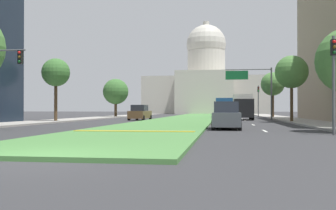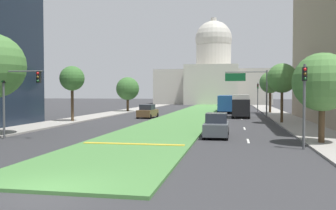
{
  "view_description": "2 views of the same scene",
  "coord_description": "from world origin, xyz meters",
  "px_view_note": "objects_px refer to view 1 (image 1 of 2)",
  "views": [
    {
      "loc": [
        4.84,
        -9.36,
        1.37
      ],
      "look_at": [
        -1.63,
        35.79,
        1.83
      ],
      "focal_mm": 41.21,
      "sensor_mm": 36.0,
      "label": 1
    },
    {
      "loc": [
        6.38,
        -11.19,
        3.49
      ],
      "look_at": [
        -2.14,
        35.31,
        1.83
      ],
      "focal_mm": 38.57,
      "sensor_mm": 36.0,
      "label": 2
    }
  ],
  "objects_px": {
    "street_tree_left_far": "(116,92)",
    "overhead_guide_sign": "(254,83)",
    "capitol_building": "(206,85)",
    "city_bus": "(224,106)",
    "street_tree_left_mid": "(56,73)",
    "sedan_far_horizon": "(237,112)",
    "traffic_light_near_right": "(334,72)",
    "street_tree_right_mid": "(292,72)",
    "box_truck_delivery": "(243,106)",
    "traffic_light_far_right": "(258,97)",
    "sedan_lead_stopped": "(226,116)",
    "sedan_distant": "(237,112)",
    "sedan_midblock": "(140,113)",
    "street_tree_right_far": "(273,84)"
  },
  "relations": [
    {
      "from": "traffic_light_near_right",
      "to": "sedan_lead_stopped",
      "type": "xyz_separation_m",
      "value": [
        -5.54,
        5.24,
        -2.45
      ]
    },
    {
      "from": "traffic_light_near_right",
      "to": "sedan_lead_stopped",
      "type": "bearing_deg",
      "value": 136.58
    },
    {
      "from": "sedan_distant",
      "to": "overhead_guide_sign",
      "type": "bearing_deg",
      "value": -83.88
    },
    {
      "from": "street_tree_left_mid",
      "to": "capitol_building",
      "type": "bearing_deg",
      "value": 80.6
    },
    {
      "from": "capitol_building",
      "to": "sedan_far_horizon",
      "type": "bearing_deg",
      "value": -78.16
    },
    {
      "from": "traffic_light_near_right",
      "to": "traffic_light_far_right",
      "type": "distance_m",
      "value": 43.58
    },
    {
      "from": "street_tree_left_far",
      "to": "street_tree_right_far",
      "type": "relative_size",
      "value": 0.9
    },
    {
      "from": "traffic_light_near_right",
      "to": "sedan_distant",
      "type": "bearing_deg",
      "value": 94.77
    },
    {
      "from": "street_tree_left_mid",
      "to": "sedan_far_horizon",
      "type": "relative_size",
      "value": 1.52
    },
    {
      "from": "street_tree_right_far",
      "to": "sedan_lead_stopped",
      "type": "relative_size",
      "value": 1.58
    },
    {
      "from": "traffic_light_far_right",
      "to": "city_bus",
      "type": "xyz_separation_m",
      "value": [
        -5.54,
        -3.44,
        -1.54
      ]
    },
    {
      "from": "sedan_distant",
      "to": "street_tree_left_mid",
      "type": "bearing_deg",
      "value": -126.06
    },
    {
      "from": "street_tree_right_far",
      "to": "sedan_far_horizon",
      "type": "distance_m",
      "value": 16.87
    },
    {
      "from": "overhead_guide_sign",
      "to": "sedan_midblock",
      "type": "distance_m",
      "value": 14.66
    },
    {
      "from": "overhead_guide_sign",
      "to": "sedan_distant",
      "type": "height_order",
      "value": "overhead_guide_sign"
    },
    {
      "from": "street_tree_left_far",
      "to": "sedan_distant",
      "type": "xyz_separation_m",
      "value": [
        19.27,
        3.88,
        -3.29
      ]
    },
    {
      "from": "capitol_building",
      "to": "street_tree_left_far",
      "type": "bearing_deg",
      "value": -103.47
    },
    {
      "from": "sedan_far_horizon",
      "to": "overhead_guide_sign",
      "type": "bearing_deg",
      "value": -87.56
    },
    {
      "from": "city_bus",
      "to": "traffic_light_near_right",
      "type": "bearing_deg",
      "value": -82.15
    },
    {
      "from": "traffic_light_far_right",
      "to": "sedan_far_horizon",
      "type": "bearing_deg",
      "value": 106.12
    },
    {
      "from": "sedan_distant",
      "to": "city_bus",
      "type": "xyz_separation_m",
      "value": [
        -1.98,
        -2.57,
        0.93
      ]
    },
    {
      "from": "capitol_building",
      "to": "street_tree_right_far",
      "type": "relative_size",
      "value": 4.95
    },
    {
      "from": "traffic_light_far_right",
      "to": "sedan_far_horizon",
      "type": "xyz_separation_m",
      "value": [
        -3.09,
        10.7,
        -2.46
      ]
    },
    {
      "from": "traffic_light_near_right",
      "to": "street_tree_left_far",
      "type": "xyz_separation_m",
      "value": [
        -22.83,
        38.83,
        0.82
      ]
    },
    {
      "from": "traffic_light_near_right",
      "to": "sedan_lead_stopped",
      "type": "distance_m",
      "value": 8.01
    },
    {
      "from": "sedan_lead_stopped",
      "to": "box_truck_delivery",
      "type": "bearing_deg",
      "value": 84.37
    },
    {
      "from": "sedan_midblock",
      "to": "sedan_distant",
      "type": "height_order",
      "value": "sedan_midblock"
    },
    {
      "from": "sedan_lead_stopped",
      "to": "sedan_distant",
      "type": "xyz_separation_m",
      "value": [
        1.98,
        37.47,
        -0.02
      ]
    },
    {
      "from": "overhead_guide_sign",
      "to": "street_tree_left_mid",
      "type": "distance_m",
      "value": 23.79
    },
    {
      "from": "capitol_building",
      "to": "traffic_light_near_right",
      "type": "distance_m",
      "value": 90.74
    },
    {
      "from": "traffic_light_far_right",
      "to": "traffic_light_near_right",
      "type": "bearing_deg",
      "value": -90.0
    },
    {
      "from": "street_tree_right_mid",
      "to": "box_truck_delivery",
      "type": "xyz_separation_m",
      "value": [
        -4.33,
        9.38,
        -3.36
      ]
    },
    {
      "from": "traffic_light_near_right",
      "to": "overhead_guide_sign",
      "type": "relative_size",
      "value": 0.8
    },
    {
      "from": "sedan_lead_stopped",
      "to": "box_truck_delivery",
      "type": "distance_m",
      "value": 22.9
    },
    {
      "from": "overhead_guide_sign",
      "to": "box_truck_delivery",
      "type": "bearing_deg",
      "value": 173.06
    },
    {
      "from": "traffic_light_far_right",
      "to": "sedan_lead_stopped",
      "type": "relative_size",
      "value": 1.19
    },
    {
      "from": "city_bus",
      "to": "box_truck_delivery",
      "type": "bearing_deg",
      "value": -79.51
    },
    {
      "from": "city_bus",
      "to": "sedan_lead_stopped",
      "type": "bearing_deg",
      "value": -90.0
    },
    {
      "from": "overhead_guide_sign",
      "to": "street_tree_left_far",
      "type": "bearing_deg",
      "value": 152.25
    },
    {
      "from": "street_tree_left_far",
      "to": "sedan_far_horizon",
      "type": "bearing_deg",
      "value": 38.05
    },
    {
      "from": "street_tree_left_far",
      "to": "sedan_midblock",
      "type": "distance_m",
      "value": 16.03
    },
    {
      "from": "traffic_light_near_right",
      "to": "street_tree_left_far",
      "type": "bearing_deg",
      "value": 120.46
    },
    {
      "from": "capitol_building",
      "to": "city_bus",
      "type": "height_order",
      "value": "capitol_building"
    },
    {
      "from": "overhead_guide_sign",
      "to": "sedan_lead_stopped",
      "type": "height_order",
      "value": "overhead_guide_sign"
    },
    {
      "from": "capitol_building",
      "to": "sedan_lead_stopped",
      "type": "distance_m",
      "value": 85.21
    },
    {
      "from": "traffic_light_near_right",
      "to": "city_bus",
      "type": "relative_size",
      "value": 0.47
    },
    {
      "from": "traffic_light_near_right",
      "to": "sedan_midblock",
      "type": "relative_size",
      "value": 1.17
    },
    {
      "from": "street_tree_right_far",
      "to": "sedan_lead_stopped",
      "type": "height_order",
      "value": "street_tree_right_far"
    },
    {
      "from": "box_truck_delivery",
      "to": "traffic_light_far_right",
      "type": "bearing_deg",
      "value": 78.06
    },
    {
      "from": "street_tree_left_far",
      "to": "overhead_guide_sign",
      "type": "bearing_deg",
      "value": -27.75
    }
  ]
}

